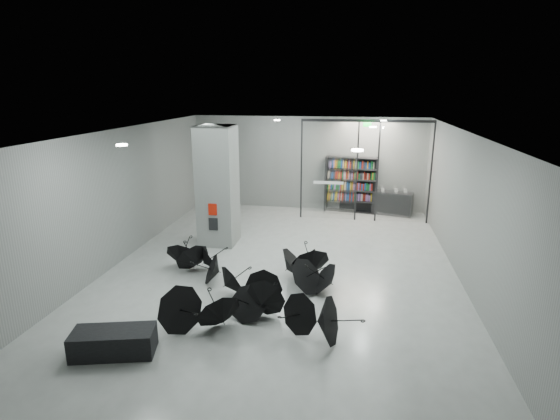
% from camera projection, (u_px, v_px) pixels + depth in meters
% --- Properties ---
extents(room, '(14.00, 14.02, 4.01)m').
position_uv_depth(room, '(282.00, 175.00, 12.06)').
color(room, gray).
rests_on(room, ground).
extents(column, '(1.20, 1.20, 4.00)m').
position_uv_depth(column, '(218.00, 186.00, 14.59)').
color(column, slate).
rests_on(column, ground).
extents(fire_cabinet, '(0.28, 0.04, 0.38)m').
position_uv_depth(fire_cabinet, '(213.00, 209.00, 14.17)').
color(fire_cabinet, '#A50A07').
rests_on(fire_cabinet, column).
extents(info_panel, '(0.30, 0.03, 0.42)m').
position_uv_depth(info_panel, '(213.00, 224.00, 14.31)').
color(info_panel, black).
rests_on(info_panel, column).
extents(exit_sign, '(0.30, 0.06, 0.15)m').
position_uv_depth(exit_sign, '(367.00, 125.00, 16.45)').
color(exit_sign, '#0CE533').
rests_on(exit_sign, room).
extents(glass_partition, '(5.06, 0.08, 4.00)m').
position_uv_depth(glass_partition, '(365.00, 167.00, 17.08)').
color(glass_partition, silver).
rests_on(glass_partition, ground).
extents(bench, '(1.72, 1.06, 0.52)m').
position_uv_depth(bench, '(114.00, 342.00, 8.72)').
color(bench, black).
rests_on(bench, ground).
extents(bookshelf, '(2.19, 0.78, 2.37)m').
position_uv_depth(bookshelf, '(351.00, 185.00, 18.62)').
color(bookshelf, black).
rests_on(bookshelf, ground).
extents(shop_counter, '(1.73, 1.03, 0.97)m').
position_uv_depth(shop_counter, '(392.00, 203.00, 18.34)').
color(shop_counter, black).
rests_on(shop_counter, ground).
extents(umbrella_cluster, '(5.47, 4.52, 1.30)m').
position_uv_depth(umbrella_cluster, '(256.00, 288.00, 10.98)').
color(umbrella_cluster, black).
rests_on(umbrella_cluster, ground).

